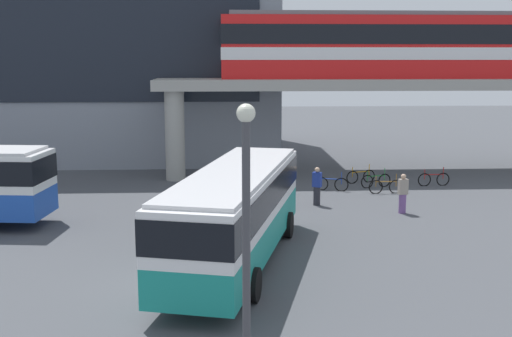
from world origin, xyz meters
The scene contains 13 objects.
ground_plane centered at (0.00, 10.00, 0.00)m, with size 120.00×120.00×0.00m, color #47494F.
station_building centered at (-8.50, 28.05, 7.75)m, with size 27.49×15.94×15.49m.
elevated_platform centered at (14.05, 18.78, 4.82)m, with size 32.66×5.60×5.63m.
train centered at (13.26, 18.78, 7.59)m, with size 23.45×2.96×3.84m.
bus_main centered at (2.04, 1.79, 1.99)m, with size 5.21×11.32×3.22m.
bicycle_brown centered at (9.91, 12.53, 0.36)m, with size 1.79×0.10×1.04m.
bicycle_green centered at (9.77, 14.08, 0.36)m, with size 1.73×0.57×1.04m.
bicycle_red centered at (12.99, 14.32, 0.36)m, with size 1.79×0.21×1.04m.
bicycle_orange centered at (9.22, 15.33, 0.36)m, with size 1.72×0.61×1.04m.
bicycle_blue centered at (7.25, 13.37, 0.36)m, with size 1.72×0.61×1.04m.
pedestrian_by_bike_rack centered at (6.00, 10.15, 0.86)m, with size 0.48×0.43×1.81m.
pedestrian_waiting_near_stop centered at (9.59, 8.44, 0.84)m, with size 0.44×0.32×1.78m.
lamp_post centered at (2.08, -6.79, 3.57)m, with size 0.36×0.36×6.02m.
Camera 1 is at (1.66, -18.44, 6.86)m, focal length 44.07 mm.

